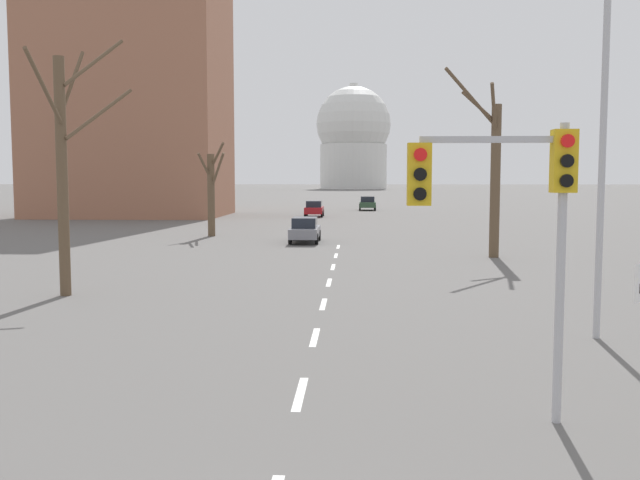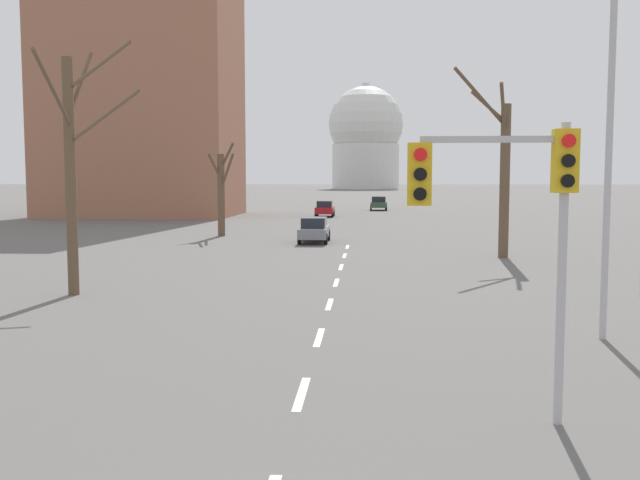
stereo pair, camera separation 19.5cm
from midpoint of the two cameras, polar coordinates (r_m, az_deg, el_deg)
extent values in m
cube|color=silver|center=(12.97, -1.04, -12.17)|extent=(0.16, 2.00, 0.01)
cube|color=silver|center=(17.31, 0.26, -7.78)|extent=(0.16, 2.00, 0.01)
cube|color=silver|center=(21.71, 1.02, -5.15)|extent=(0.16, 2.00, 0.01)
cube|color=silver|center=(26.15, 1.52, -3.41)|extent=(0.16, 2.00, 0.01)
cube|color=silver|center=(30.60, 1.88, -2.18)|extent=(0.16, 2.00, 0.01)
cube|color=silver|center=(35.07, 2.14, -1.26)|extent=(0.16, 2.00, 0.01)
cube|color=silver|center=(39.55, 2.34, -0.55)|extent=(0.16, 2.00, 0.01)
cylinder|color=#B2B2B7|center=(11.59, 19.23, -2.72)|extent=(0.14, 0.14, 4.67)
cube|color=gold|center=(11.49, 19.49, 5.98)|extent=(0.36, 0.28, 0.96)
cylinder|color=red|center=(11.34, 19.76, 7.49)|extent=(0.20, 0.06, 0.20)
cylinder|color=black|center=(11.33, 19.72, 5.99)|extent=(0.20, 0.06, 0.20)
cylinder|color=black|center=(11.33, 19.67, 4.48)|extent=(0.20, 0.06, 0.20)
cube|color=#B2B2B7|center=(11.26, 14.11, 7.82)|extent=(2.19, 0.10, 0.10)
cube|color=gold|center=(11.11, 8.46, 5.22)|extent=(0.36, 0.28, 0.96)
cylinder|color=red|center=(10.94, 8.55, 6.78)|extent=(0.20, 0.06, 0.20)
cylinder|color=black|center=(10.94, 8.53, 5.22)|extent=(0.20, 0.06, 0.20)
cylinder|color=black|center=(10.94, 8.51, 3.66)|extent=(0.20, 0.06, 0.20)
cylinder|color=#B2B2B7|center=(18.03, 22.39, 6.16)|extent=(0.16, 0.16, 8.63)
cube|color=#2D4C33|center=(84.08, 4.77, 2.84)|extent=(1.87, 4.02, 0.63)
cube|color=#1E232D|center=(83.86, 4.78, 3.27)|extent=(1.59, 1.93, 0.63)
cylinder|color=black|center=(85.33, 4.16, 2.67)|extent=(0.18, 0.71, 0.71)
cylinder|color=black|center=(85.36, 5.35, 2.66)|extent=(0.18, 0.71, 0.71)
cylinder|color=black|center=(82.84, 4.17, 2.60)|extent=(0.18, 0.71, 0.71)
cylinder|color=black|center=(82.87, 5.39, 2.59)|extent=(0.18, 0.71, 0.71)
cube|color=slate|center=(42.24, -0.32, 0.64)|extent=(1.63, 4.38, 0.58)
cube|color=#1E232D|center=(41.98, -0.34, 1.41)|extent=(1.39, 2.10, 0.59)
cylinder|color=black|center=(43.67, -1.19, 0.40)|extent=(0.18, 0.65, 0.65)
cylinder|color=black|center=(43.56, 0.82, 0.39)|extent=(0.18, 0.65, 0.65)
cylinder|color=black|center=(40.98, -1.53, 0.10)|extent=(0.18, 0.65, 0.65)
cylinder|color=black|center=(40.86, 0.61, 0.09)|extent=(0.18, 0.65, 0.65)
cube|color=maroon|center=(70.11, 0.47, 2.40)|extent=(1.73, 4.16, 0.63)
cube|color=#1E232D|center=(69.87, 0.46, 2.90)|extent=(1.47, 2.00, 0.61)
cylinder|color=black|center=(71.46, -0.12, 2.20)|extent=(0.18, 0.65, 0.65)
cylinder|color=black|center=(71.36, 1.19, 2.20)|extent=(0.18, 0.65, 0.65)
cylinder|color=black|center=(68.89, -0.27, 2.10)|extent=(0.18, 0.65, 0.65)
cylinder|color=black|center=(68.79, 1.09, 2.09)|extent=(0.18, 0.65, 0.65)
cylinder|color=brown|center=(24.47, -19.12, 4.75)|extent=(0.35, 0.35, 7.68)
cylinder|color=brown|center=(23.17, -20.33, 11.16)|extent=(0.39, 3.07, 2.05)
cylinder|color=brown|center=(25.49, -16.81, 13.41)|extent=(1.30, 2.37, 1.94)
cylinder|color=brown|center=(25.25, -16.39, 9.66)|extent=(1.54, 2.44, 1.95)
cylinder|color=brown|center=(25.40, -18.41, 11.80)|extent=(0.26, 1.77, 2.33)
cylinder|color=brown|center=(35.16, 14.71, 4.55)|extent=(0.47, 0.47, 7.31)
cylinder|color=brown|center=(34.53, 14.61, 10.08)|extent=(0.67, 1.61, 2.38)
cylinder|color=brown|center=(35.36, 13.51, 10.31)|extent=(1.70, 0.58, 1.66)
cylinder|color=brown|center=(34.44, 12.84, 11.12)|extent=(2.70, 1.73, 2.59)
cylinder|color=brown|center=(47.16, -7.80, 3.57)|extent=(0.47, 0.47, 5.37)
cylinder|color=brown|center=(46.62, -7.31, 5.50)|extent=(1.16, 1.06, 2.38)
cylinder|color=brown|center=(46.81, -8.32, 5.88)|extent=(0.78, 1.00, 1.73)
cylinder|color=brown|center=(46.44, -7.29, 6.78)|extent=(1.18, 1.48, 1.58)
cylinder|color=silver|center=(244.35, 3.69, 5.88)|extent=(22.66, 22.66, 15.11)
sphere|color=silver|center=(245.00, 3.71, 9.27)|extent=(25.18, 25.18, 25.18)
cylinder|color=silver|center=(246.10, 3.72, 11.90)|extent=(3.02, 3.02, 4.41)
cube|color=#9E664C|center=(74.73, -13.87, 12.42)|extent=(18.00, 14.00, 27.31)
camera|label=1|loc=(0.10, -89.49, 0.04)|focal=40.00mm
camera|label=2|loc=(0.10, 90.51, -0.04)|focal=40.00mm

